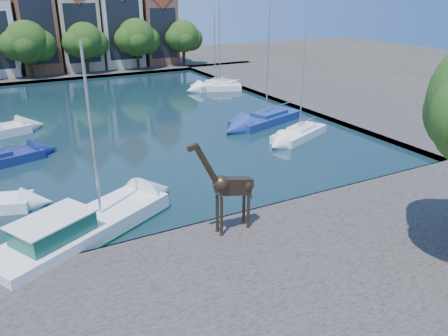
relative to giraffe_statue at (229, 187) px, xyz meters
name	(u,v)px	position (x,y,z in m)	size (l,w,h in m)	color
ground	(241,219)	(1.58, 1.51, -3.03)	(160.00, 160.00, 0.00)	#38332B
water_basin	(124,119)	(1.58, 25.51, -2.99)	(38.00, 50.00, 0.08)	black
near_quay	(320,282)	(1.58, -5.49, -2.78)	(50.00, 14.00, 0.50)	#4D4843
far_quay	(69,70)	(1.58, 57.51, -2.78)	(60.00, 16.00, 0.50)	#4D4843
right_quay	(317,92)	(26.58, 25.51, -2.78)	(14.00, 52.00, 0.50)	#4D4843
townhouse_center	(34,18)	(-2.42, 57.50, 5.34)	(5.44, 9.18, 16.93)	brown
townhouse_east_inner	(76,22)	(3.58, 57.50, 4.71)	(5.94, 9.18, 15.79)	tan
townhouse_east_mid	(116,18)	(10.08, 57.50, 5.08)	(6.43, 9.18, 16.65)	beige
townhouse_east_end	(154,23)	(16.58, 57.50, 4.08)	(5.44, 9.18, 14.43)	brown
far_tree_mid_west	(28,43)	(-4.31, 52.01, 2.27)	(7.80, 6.00, 8.00)	#332114
far_tree_mid_east	(85,42)	(3.67, 52.01, 2.10)	(7.02, 5.40, 7.52)	#332114
far_tree_east	(137,39)	(11.68, 52.01, 2.21)	(7.54, 5.80, 7.84)	#332114
far_tree_far_east	(184,37)	(19.67, 52.01, 2.05)	(6.76, 5.20, 7.36)	#332114
giraffe_statue	(229,187)	(0.00, 0.00, 0.00)	(3.60, 0.68, 5.14)	#322519
motorsailer	(79,228)	(-7.03, 3.35, -2.19)	(10.26, 7.43, 9.94)	white
sailboat_right_a	(299,132)	(13.58, 11.96, -2.41)	(6.53, 4.41, 9.01)	white
sailboat_right_b	(266,117)	(13.58, 17.35, -2.35)	(8.55, 5.20, 13.79)	navy
sailboat_right_c	(220,86)	(16.58, 33.08, -2.35)	(5.87, 3.84, 10.72)	white
sailboat_right_d	(215,84)	(16.58, 34.48, -2.36)	(6.84, 3.68, 9.45)	white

